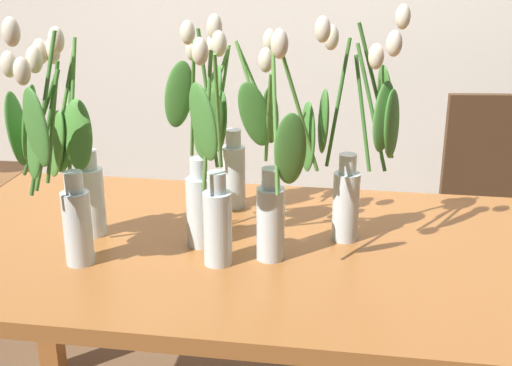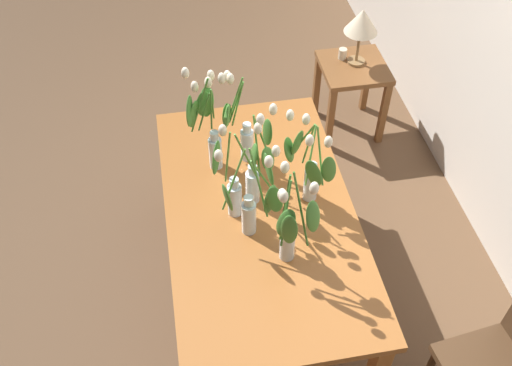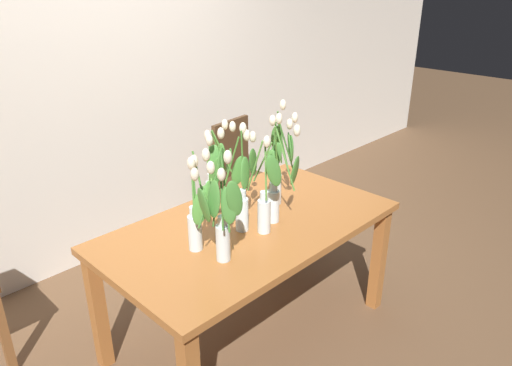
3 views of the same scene
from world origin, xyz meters
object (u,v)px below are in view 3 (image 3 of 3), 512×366
object	(u,v)px
tulip_vase_3	(262,199)
dining_table	(250,238)
tulip_vase_1	(221,219)
tulip_vase_4	(238,196)
tulip_vase_6	(199,216)
tulip_vase_2	(216,176)
tulip_vase_5	(273,185)
dining_chair	(241,171)
tulip_vase_0	(280,165)

from	to	relation	value
tulip_vase_3	dining_table	bearing A→B (deg)	79.65
tulip_vase_1	tulip_vase_4	bearing A→B (deg)	33.88
dining_table	tulip_vase_6	xyz separation A→B (m)	(-0.38, -0.04, 0.29)
tulip_vase_2	tulip_vase_5	distance (m)	0.33
tulip_vase_1	tulip_vase_2	world-z (taller)	tulip_vase_1
dining_table	tulip_vase_4	world-z (taller)	tulip_vase_4
tulip_vase_2	dining_table	bearing A→B (deg)	-82.56
tulip_vase_1	tulip_vase_4	size ratio (longest dim) A/B	1.03
tulip_vase_3	dining_chair	xyz separation A→B (m)	(0.86, 1.06, -0.40)
tulip_vase_0	tulip_vase_3	distance (m)	0.37
tulip_vase_1	tulip_vase_2	distance (m)	0.55
tulip_vase_5	tulip_vase_1	bearing A→B (deg)	-164.80
tulip_vase_2	dining_chair	distance (m)	1.21
tulip_vase_2	tulip_vase_3	xyz separation A→B (m)	(0.01, -0.35, -0.03)
tulip_vase_5	tulip_vase_6	world-z (taller)	tulip_vase_5
tulip_vase_1	dining_chair	size ratio (longest dim) A/B	0.63
tulip_vase_0	tulip_vase_6	bearing A→B (deg)	-171.09
tulip_vase_1	dining_chair	distance (m)	1.73
dining_table	tulip_vase_4	xyz separation A→B (m)	(-0.08, 0.00, 0.28)
tulip_vase_3	tulip_vase_4	xyz separation A→B (m)	(-0.06, 0.11, 0.00)
tulip_vase_1	tulip_vase_2	bearing A→B (deg)	51.46
tulip_vase_3	tulip_vase_6	xyz separation A→B (m)	(-0.36, 0.07, 0.01)
tulip_vase_4	tulip_vase_6	xyz separation A→B (m)	(-0.30, -0.04, 0.01)
tulip_vase_1	dining_chair	bearing A→B (deg)	43.35
tulip_vase_2	tulip_vase_5	world-z (taller)	tulip_vase_5
tulip_vase_3	tulip_vase_0	bearing A→B (deg)	28.47
tulip_vase_2	tulip_vase_4	world-z (taller)	tulip_vase_4
dining_table	tulip_vase_4	distance (m)	0.29
tulip_vase_4	tulip_vase_6	size ratio (longest dim) A/B	1.04
tulip_vase_5	tulip_vase_6	bearing A→B (deg)	177.83
tulip_vase_6	dining_chair	world-z (taller)	tulip_vase_6
tulip_vase_0	tulip_vase_1	size ratio (longest dim) A/B	1.00
dining_table	tulip_vase_0	size ratio (longest dim) A/B	2.71
tulip_vase_0	tulip_vase_5	size ratio (longest dim) A/B	1.03
dining_table	tulip_vase_3	world-z (taller)	tulip_vase_3
dining_table	tulip_vase_5	xyz separation A→B (m)	(0.12, -0.06, 0.30)
tulip_vase_3	tulip_vase_6	world-z (taller)	tulip_vase_6
tulip_vase_1	tulip_vase_0	bearing A→B (deg)	20.94
dining_table	tulip_vase_2	size ratio (longest dim) A/B	3.09
tulip_vase_2	tulip_vase_5	bearing A→B (deg)	-63.17
tulip_vase_2	tulip_vase_1	bearing A→B (deg)	-128.54
dining_table	tulip_vase_6	bearing A→B (deg)	-173.60
tulip_vase_0	tulip_vase_1	bearing A→B (deg)	-159.06
tulip_vase_1	tulip_vase_6	size ratio (longest dim) A/B	1.07
tulip_vase_0	tulip_vase_2	bearing A→B (deg)	153.30
dining_table	tulip_vase_5	bearing A→B (deg)	-27.27
dining_chair	tulip_vase_4	bearing A→B (deg)	-134.16
tulip_vase_1	tulip_vase_5	world-z (taller)	tulip_vase_1
dining_table	tulip_vase_0	bearing A→B (deg)	11.96
tulip_vase_3	tulip_vase_4	world-z (taller)	tulip_vase_4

